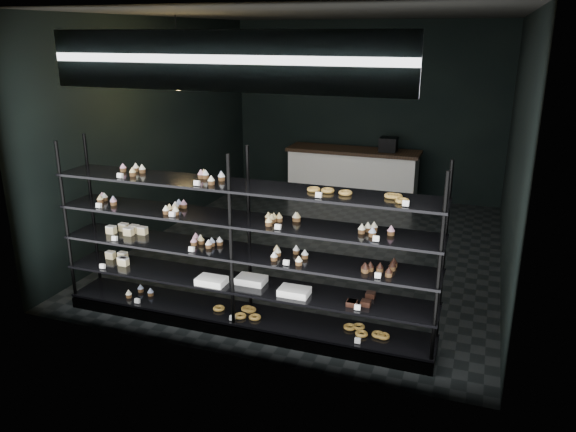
# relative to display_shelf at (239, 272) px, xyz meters

# --- Properties ---
(room) EXTENTS (5.01, 6.01, 3.20)m
(room) POSITION_rel_display_shelf_xyz_m (0.11, 2.45, 0.97)
(room) COLOR black
(room) RESTS_ON ground
(display_shelf) EXTENTS (4.00, 0.50, 1.91)m
(display_shelf) POSITION_rel_display_shelf_xyz_m (0.00, 0.00, 0.00)
(display_shelf) COLOR black
(display_shelf) RESTS_ON room
(signage) EXTENTS (3.30, 0.05, 0.50)m
(signage) POSITION_rel_display_shelf_xyz_m (0.11, -0.48, 2.12)
(signage) COLOR #0D1F44
(signage) RESTS_ON room
(pendant_lamp) EXTENTS (0.35, 0.35, 0.91)m
(pendant_lamp) POSITION_rel_display_shelf_xyz_m (-1.49, 1.56, 1.82)
(pendant_lamp) COLOR black
(pendant_lamp) RESTS_ON room
(service_counter) EXTENTS (2.38, 0.65, 1.23)m
(service_counter) POSITION_rel_display_shelf_xyz_m (0.02, 4.95, -0.13)
(service_counter) COLOR silver
(service_counter) RESTS_ON room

